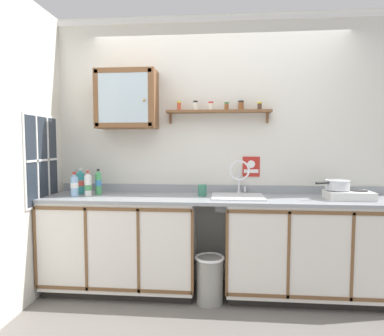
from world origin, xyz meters
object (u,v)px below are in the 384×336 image
(sink, at_px, (238,197))
(trash_bin, at_px, (210,279))
(mug, at_px, (202,190))
(warning_sign, at_px, (251,167))
(saucepan, at_px, (337,185))
(wall_cabinet, at_px, (127,100))
(hot_plate_stove, at_px, (349,195))
(bottle_opaque_white_3, at_px, (88,185))
(bottle_water_blue_2, at_px, (74,185))
(bottle_detergent_teal_0, at_px, (80,182))
(bottle_soda_green_1, at_px, (98,183))

(sink, relative_size, trash_bin, 1.14)
(mug, height_order, warning_sign, warning_sign)
(saucepan, relative_size, mug, 2.66)
(wall_cabinet, relative_size, warning_sign, 2.92)
(hot_plate_stove, bearing_deg, trash_bin, -171.62)
(mug, bearing_deg, trash_bin, -72.05)
(sink, height_order, mug, sink)
(sink, bearing_deg, mug, 177.14)
(hot_plate_stove, bearing_deg, bottle_opaque_white_3, -179.62)
(sink, xyz_separation_m, trash_bin, (-0.25, -0.24, -0.70))
(trash_bin, bearing_deg, hot_plate_stove, 8.38)
(mug, height_order, trash_bin, mug)
(hot_plate_stove, height_order, warning_sign, warning_sign)
(saucepan, bearing_deg, mug, 177.31)
(bottle_water_blue_2, xyz_separation_m, trash_bin, (1.28, -0.12, -0.81))
(sink, xyz_separation_m, warning_sign, (0.14, 0.24, 0.27))
(hot_plate_stove, height_order, saucepan, saucepan)
(mug, bearing_deg, bottle_detergent_teal_0, 177.68)
(sink, bearing_deg, saucepan, -2.62)
(bottle_water_blue_2, bearing_deg, bottle_opaque_white_3, 23.32)
(bottle_opaque_white_3, xyz_separation_m, wall_cabinet, (0.34, 0.19, 0.82))
(bottle_soda_green_1, xyz_separation_m, bottle_water_blue_2, (-0.17, -0.15, -0.01))
(mug, distance_m, warning_sign, 0.57)
(bottle_opaque_white_3, bearing_deg, sink, 3.02)
(trash_bin, bearing_deg, bottle_opaque_white_3, 171.92)
(warning_sign, bearing_deg, hot_plate_stove, -19.79)
(saucepan, distance_m, warning_sign, 0.81)
(bottle_soda_green_1, bearing_deg, warning_sign, 8.14)
(sink, height_order, wall_cabinet, wall_cabinet)
(sink, bearing_deg, bottle_detergent_teal_0, 177.57)
(sink, relative_size, bottle_soda_green_1, 1.93)
(bottle_detergent_teal_0, bearing_deg, bottle_opaque_white_3, -45.89)
(mug, bearing_deg, sink, -2.86)
(saucepan, xyz_separation_m, wall_cabinet, (-1.97, 0.15, 0.80))
(sink, xyz_separation_m, hot_plate_stove, (0.98, -0.06, 0.04))
(bottle_opaque_white_3, height_order, warning_sign, warning_sign)
(hot_plate_stove, bearing_deg, saucepan, 168.99)
(bottle_soda_green_1, distance_m, warning_sign, 1.52)
(warning_sign, bearing_deg, wall_cabinet, -173.97)
(bottle_opaque_white_3, bearing_deg, bottle_water_blue_2, -156.68)
(warning_sign, bearing_deg, mug, -154.68)
(sink, bearing_deg, bottle_soda_green_1, 178.81)
(saucepan, xyz_separation_m, mug, (-1.22, 0.06, -0.07))
(bottle_detergent_teal_0, distance_m, trash_bin, 1.57)
(bottle_detergent_teal_0, relative_size, trash_bin, 0.60)
(sink, distance_m, bottle_detergent_teal_0, 1.56)
(bottle_soda_green_1, distance_m, bottle_opaque_white_3, 0.12)
(hot_plate_stove, xyz_separation_m, mug, (-1.31, 0.08, 0.02))
(warning_sign, bearing_deg, bottle_opaque_white_3, -168.50)
(hot_plate_stove, height_order, bottle_opaque_white_3, bottle_opaque_white_3)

